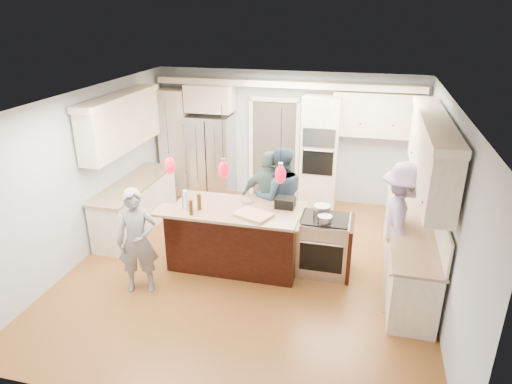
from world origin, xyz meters
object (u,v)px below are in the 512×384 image
kitchen_island (237,235)px  person_bar_end (137,241)px  island_range (325,245)px  refrigerator (211,157)px  person_far_left (280,197)px

kitchen_island → person_bar_end: bearing=-137.4°
kitchen_island → island_range: kitchen_island is taller
island_range → person_bar_end: bearing=-156.0°
refrigerator → person_bar_end: refrigerator is taller
refrigerator → person_far_left: bearing=-44.2°
island_range → person_far_left: bearing=141.1°
kitchen_island → person_bar_end: size_ratio=1.33×
kitchen_island → person_far_left: (0.54, 0.78, 0.40)m
refrigerator → island_range: 3.71m
person_bar_end → kitchen_island: bearing=22.4°
refrigerator → island_range: refrigerator is taller
refrigerator → island_range: (2.71, -2.49, -0.44)m
kitchen_island → person_far_left: size_ratio=1.19×
refrigerator → person_far_left: 2.57m
person_bar_end → person_far_left: bearing=27.2°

